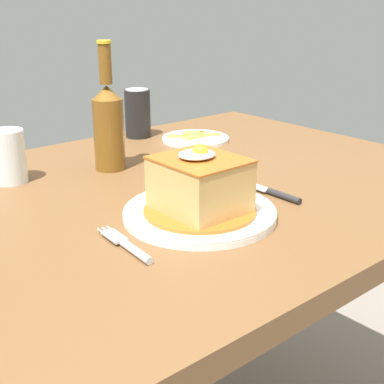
% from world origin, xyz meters
% --- Properties ---
extents(dining_table, '(1.16, 0.87, 0.76)m').
position_xyz_m(dining_table, '(0.00, 0.00, 0.64)').
color(dining_table, brown).
rests_on(dining_table, ground_plane).
extents(main_plate, '(0.26, 0.26, 0.02)m').
position_xyz_m(main_plate, '(-0.08, -0.15, 0.77)').
color(main_plate, white).
rests_on(main_plate, dining_table).
extents(sandwich_meal, '(0.19, 0.19, 0.12)m').
position_xyz_m(sandwich_meal, '(-0.08, -0.15, 0.81)').
color(sandwich_meal, '#B75B1E').
rests_on(sandwich_meal, main_plate).
extents(fork, '(0.03, 0.14, 0.01)m').
position_xyz_m(fork, '(-0.24, -0.18, 0.76)').
color(fork, silver).
rests_on(fork, dining_table).
extents(knife, '(0.02, 0.17, 0.01)m').
position_xyz_m(knife, '(0.10, -0.16, 0.76)').
color(knife, '#262628').
rests_on(knife, dining_table).
extents(soda_can, '(0.07, 0.07, 0.12)m').
position_xyz_m(soda_can, '(0.16, 0.36, 0.82)').
color(soda_can, black).
rests_on(soda_can, dining_table).
extents(beer_bottle_amber, '(0.06, 0.06, 0.27)m').
position_xyz_m(beer_bottle_amber, '(-0.04, 0.17, 0.86)').
color(beer_bottle_amber, brown).
rests_on(beer_bottle_amber, dining_table).
extents(drinking_glass, '(0.07, 0.07, 0.10)m').
position_xyz_m(drinking_glass, '(-0.24, 0.23, 0.80)').
color(drinking_glass, '#3F2314').
rests_on(drinking_glass, dining_table).
extents(side_plate_fries, '(0.17, 0.17, 0.02)m').
position_xyz_m(side_plate_fries, '(0.25, 0.24, 0.76)').
color(side_plate_fries, white).
rests_on(side_plate_fries, dining_table).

